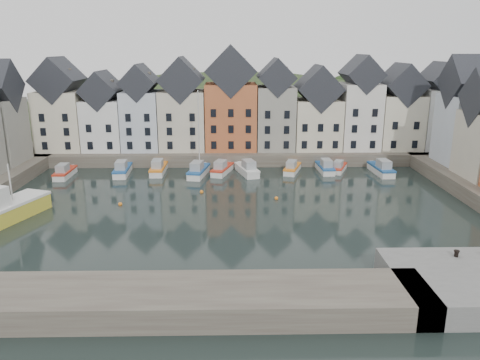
{
  "coord_description": "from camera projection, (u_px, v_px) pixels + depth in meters",
  "views": [
    {
      "loc": [
        0.11,
        -53.31,
        19.32
      ],
      "look_at": [
        1.24,
        6.0,
        2.39
      ],
      "focal_mm": 35.0,
      "sensor_mm": 36.0,
      "label": 1
    }
  ],
  "objects": [
    {
      "name": "boat_d",
      "position": [
        198.0,
        170.0,
        72.46
      ],
      "size": [
        3.37,
        7.25,
        13.34
      ],
      "rotation": [
        0.0,
        0.0,
        -0.18
      ],
      "color": "silver",
      "rests_on": "ground"
    },
    {
      "name": "ground",
      "position": [
        231.0,
        213.0,
        56.55
      ],
      "size": [
        260.0,
        260.0,
        0.0
      ],
      "primitive_type": "plane",
      "color": "black",
      "rests_on": "ground"
    },
    {
      "name": "mooring_buoys",
      "position": [
        200.0,
        198.0,
        61.57
      ],
      "size": [
        20.5,
        5.5,
        0.5
      ],
      "color": "orange",
      "rests_on": "ground"
    },
    {
      "name": "near_wall",
      "position": [
        97.0,
        301.0,
        34.95
      ],
      "size": [
        50.0,
        6.0,
        2.0
      ],
      "primitive_type": "cube",
      "color": "#4D443B",
      "rests_on": "ground"
    },
    {
      "name": "boat_f",
      "position": [
        247.0,
        169.0,
        73.42
      ],
      "size": [
        3.95,
        7.22,
        2.65
      ],
      "rotation": [
        0.0,
        0.0,
        0.28
      ],
      "color": "silver",
      "rests_on": "ground"
    },
    {
      "name": "far_terrace",
      "position": [
        249.0,
        109.0,
        81.1
      ],
      "size": [
        72.37,
        8.16,
        17.78
      ],
      "color": "beige",
      "rests_on": "far_quay"
    },
    {
      "name": "boat_b",
      "position": [
        122.0,
        170.0,
        73.17
      ],
      "size": [
        2.41,
        6.83,
        2.59
      ],
      "rotation": [
        0.0,
        0.0,
        0.05
      ],
      "color": "silver",
      "rests_on": "ground"
    },
    {
      "name": "boat_h",
      "position": [
        325.0,
        167.0,
        74.82
      ],
      "size": [
        2.23,
        6.42,
        2.43
      ],
      "rotation": [
        0.0,
        0.0,
        0.04
      ],
      "color": "silver",
      "rests_on": "ground"
    },
    {
      "name": "boat_e",
      "position": [
        222.0,
        169.0,
        73.82
      ],
      "size": [
        3.72,
        6.7,
        2.46
      ],
      "rotation": [
        0.0,
        0.0,
        -0.29
      ],
      "color": "silver",
      "rests_on": "ground"
    },
    {
      "name": "boat_i",
      "position": [
        339.0,
        168.0,
        75.08
      ],
      "size": [
        3.65,
        5.66,
        2.08
      ],
      "rotation": [
        0.0,
        0.0,
        -0.4
      ],
      "color": "silver",
      "rests_on": "ground"
    },
    {
      "name": "boat_c",
      "position": [
        158.0,
        169.0,
        73.98
      ],
      "size": [
        2.11,
        6.76,
        2.59
      ],
      "rotation": [
        0.0,
        0.0,
        -0.0
      ],
      "color": "silver",
      "rests_on": "ground"
    },
    {
      "name": "far_quay",
      "position": [
        231.0,
        151.0,
        85.12
      ],
      "size": [
        90.0,
        16.0,
        2.0
      ],
      "primitive_type": "cube",
      "color": "#4D443B",
      "rests_on": "ground"
    },
    {
      "name": "boat_j",
      "position": [
        381.0,
        169.0,
        73.61
      ],
      "size": [
        2.63,
        7.1,
        2.68
      ],
      "rotation": [
        0.0,
        0.0,
        0.07
      ],
      "color": "silver",
      "rests_on": "ground"
    },
    {
      "name": "boat_g",
      "position": [
        292.0,
        168.0,
        74.47
      ],
      "size": [
        3.59,
        6.21,
        2.28
      ],
      "rotation": [
        0.0,
        0.0,
        -0.32
      ],
      "color": "silver",
      "rests_on": "ground"
    },
    {
      "name": "hillside",
      "position": [
        231.0,
        204.0,
        115.32
      ],
      "size": [
        153.6,
        70.4,
        64.0
      ],
      "color": "#27371B",
      "rests_on": "ground"
    },
    {
      "name": "boat_a",
      "position": [
        65.0,
        172.0,
        71.87
      ],
      "size": [
        1.95,
        6.22,
        2.39
      ],
      "rotation": [
        0.0,
        0.0,
        0.0
      ],
      "color": "silver",
      "rests_on": "ground"
    },
    {
      "name": "mooring_bollard",
      "position": [
        456.0,
        253.0,
        40.0
      ],
      "size": [
        0.48,
        0.48,
        0.56
      ],
      "color": "black",
      "rests_on": "near_quay"
    }
  ]
}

